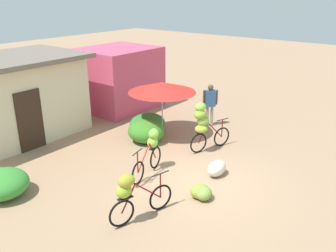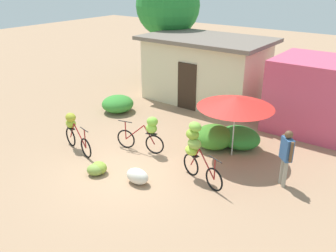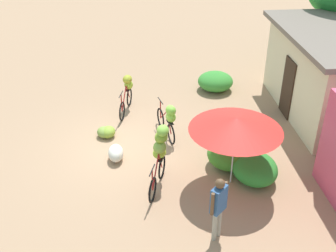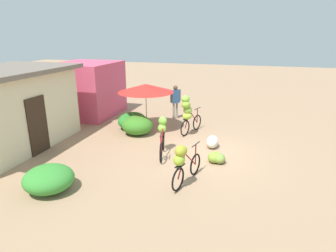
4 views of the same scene
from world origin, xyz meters
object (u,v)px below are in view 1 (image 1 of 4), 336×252
(building_low, at_px, (4,99))
(person_vendor, at_px, (210,101))
(banana_pile_on_ground, at_px, (201,192))
(bicycle_near_pile, at_px, (151,149))
(bicycle_center_loaded, at_px, (204,123))
(shop_pink, at_px, (118,78))
(market_umbrella, at_px, (162,87))
(bicycle_leftmost, at_px, (132,193))
(produce_sack, at_px, (217,168))

(building_low, distance_m, person_vendor, 7.40)
(banana_pile_on_ground, bearing_deg, bicycle_near_pile, 81.71)
(building_low, relative_size, bicycle_center_loaded, 3.31)
(shop_pink, height_order, bicycle_center_loaded, shop_pink)
(market_umbrella, relative_size, person_vendor, 1.44)
(bicycle_center_loaded, xyz_separation_m, person_vendor, (2.17, 1.11, 0.02))
(building_low, bearing_deg, person_vendor, -41.89)
(bicycle_leftmost, bearing_deg, produce_sack, -7.01)
(shop_pink, relative_size, bicycle_leftmost, 1.88)
(building_low, xyz_separation_m, shop_pink, (5.04, -0.43, -0.13))
(market_umbrella, xyz_separation_m, person_vendor, (1.95, -0.78, -0.81))
(building_low, distance_m, bicycle_leftmost, 6.96)
(bicycle_near_pile, bearing_deg, produce_sack, -58.67)
(bicycle_leftmost, bearing_deg, bicycle_near_pile, 31.04)
(bicycle_center_loaded, bearing_deg, market_umbrella, 83.25)
(bicycle_near_pile, xyz_separation_m, banana_pile_on_ground, (-0.28, -1.95, -0.55))
(bicycle_center_loaded, bearing_deg, building_low, 118.84)
(bicycle_leftmost, height_order, bicycle_near_pile, bicycle_near_pile)
(bicycle_near_pile, xyz_separation_m, person_vendor, (4.28, 0.69, 0.28))
(market_umbrella, xyz_separation_m, bicycle_near_pile, (-2.34, -1.46, -1.10))
(market_umbrella, distance_m, person_vendor, 2.25)
(bicycle_leftmost, distance_m, person_vendor, 6.65)
(bicycle_leftmost, bearing_deg, market_umbrella, 31.58)
(bicycle_center_loaded, bearing_deg, banana_pile_on_ground, -147.57)
(bicycle_leftmost, xyz_separation_m, produce_sack, (3.07, -0.38, -0.51))
(building_low, relative_size, market_umbrella, 2.34)
(produce_sack, height_order, person_vendor, person_vendor)
(bicycle_leftmost, xyz_separation_m, person_vendor, (6.36, 1.94, 0.28))
(banana_pile_on_ground, height_order, person_vendor, person_vendor)
(market_umbrella, distance_m, banana_pile_on_ground, 4.61)
(building_low, relative_size, shop_pink, 1.74)
(shop_pink, xyz_separation_m, bicycle_leftmost, (-5.90, -6.43, -0.59))
(bicycle_center_loaded, bearing_deg, shop_pink, 73.01)
(shop_pink, xyz_separation_m, bicycle_center_loaded, (-1.71, -5.61, -0.34))
(person_vendor, bearing_deg, shop_pink, 95.79)
(bicycle_center_loaded, distance_m, person_vendor, 2.44)
(building_low, relative_size, banana_pile_on_ground, 7.87)
(building_low, height_order, banana_pile_on_ground, building_low)
(bicycle_center_loaded, bearing_deg, produce_sack, -132.98)
(building_low, distance_m, bicycle_near_pile, 5.79)
(shop_pink, relative_size, bicycle_center_loaded, 1.91)
(building_low, height_order, bicycle_leftmost, building_low)
(bicycle_near_pile, relative_size, bicycle_center_loaded, 1.00)
(bicycle_center_loaded, bearing_deg, bicycle_leftmost, -168.85)
(building_low, xyz_separation_m, market_umbrella, (3.55, -4.15, 0.37))
(building_low, relative_size, produce_sack, 7.95)
(market_umbrella, bearing_deg, building_low, 130.52)
(bicycle_near_pile, height_order, produce_sack, bicycle_near_pile)
(produce_sack, bearing_deg, bicycle_near_pile, 121.33)
(bicycle_near_pile, relative_size, banana_pile_on_ground, 2.38)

